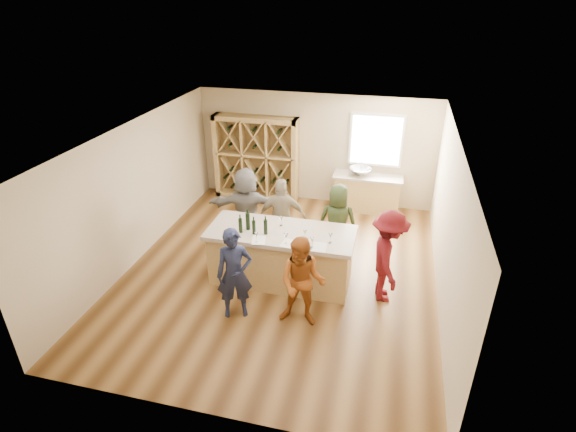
% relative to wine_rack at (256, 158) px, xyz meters
% --- Properties ---
extents(floor, '(6.00, 7.00, 0.10)m').
position_rel_wine_rack_xyz_m(floor, '(1.50, -3.27, -1.15)').
color(floor, brown).
rests_on(floor, ground).
extents(ceiling, '(6.00, 7.00, 0.10)m').
position_rel_wine_rack_xyz_m(ceiling, '(1.50, -3.27, 1.75)').
color(ceiling, white).
rests_on(ceiling, ground).
extents(wall_back, '(6.00, 0.10, 2.80)m').
position_rel_wine_rack_xyz_m(wall_back, '(1.50, 0.28, 0.30)').
color(wall_back, '#C1AE8C').
rests_on(wall_back, ground).
extents(wall_front, '(6.00, 0.10, 2.80)m').
position_rel_wine_rack_xyz_m(wall_front, '(1.50, -6.82, 0.30)').
color(wall_front, '#C1AE8C').
rests_on(wall_front, ground).
extents(wall_left, '(0.10, 7.00, 2.80)m').
position_rel_wine_rack_xyz_m(wall_left, '(-1.55, -3.27, 0.30)').
color(wall_left, '#C1AE8C').
rests_on(wall_left, ground).
extents(wall_right, '(0.10, 7.00, 2.80)m').
position_rel_wine_rack_xyz_m(wall_right, '(4.55, -3.27, 0.30)').
color(wall_right, '#C1AE8C').
rests_on(wall_right, ground).
extents(window_frame, '(1.30, 0.06, 1.30)m').
position_rel_wine_rack_xyz_m(window_frame, '(3.00, 0.20, 0.65)').
color(window_frame, white).
rests_on(window_frame, wall_back).
extents(window_pane, '(1.18, 0.01, 1.18)m').
position_rel_wine_rack_xyz_m(window_pane, '(3.00, 0.17, 0.65)').
color(window_pane, white).
rests_on(window_pane, wall_back).
extents(wine_rack, '(2.20, 0.45, 2.20)m').
position_rel_wine_rack_xyz_m(wine_rack, '(0.00, 0.00, 0.00)').
color(wine_rack, tan).
rests_on(wine_rack, floor).
extents(back_counter_base, '(1.60, 0.58, 0.86)m').
position_rel_wine_rack_xyz_m(back_counter_base, '(2.90, -0.07, -0.67)').
color(back_counter_base, tan).
rests_on(back_counter_base, floor).
extents(back_counter_top, '(1.70, 0.62, 0.06)m').
position_rel_wine_rack_xyz_m(back_counter_top, '(2.90, -0.07, -0.21)').
color(back_counter_top, '#AFA18F').
rests_on(back_counter_top, back_counter_base).
extents(sink, '(0.54, 0.54, 0.19)m').
position_rel_wine_rack_xyz_m(sink, '(2.70, -0.07, -0.09)').
color(sink, silver).
rests_on(sink, back_counter_top).
extents(faucet, '(0.02, 0.02, 0.30)m').
position_rel_wine_rack_xyz_m(faucet, '(2.70, 0.11, -0.03)').
color(faucet, silver).
rests_on(faucet, back_counter_top).
extents(tasting_counter_base, '(2.60, 1.00, 1.00)m').
position_rel_wine_rack_xyz_m(tasting_counter_base, '(1.58, -3.55, -0.60)').
color(tasting_counter_base, tan).
rests_on(tasting_counter_base, floor).
extents(tasting_counter_top, '(2.72, 1.12, 0.08)m').
position_rel_wine_rack_xyz_m(tasting_counter_top, '(1.58, -3.55, -0.06)').
color(tasting_counter_top, '#AFA18F').
rests_on(tasting_counter_top, tasting_counter_base).
extents(wine_bottle_b, '(0.08, 0.08, 0.28)m').
position_rel_wine_rack_xyz_m(wine_bottle_b, '(0.88, -3.77, 0.12)').
color(wine_bottle_b, black).
rests_on(wine_bottle_b, tasting_counter_top).
extents(wine_bottle_c, '(0.09, 0.09, 0.33)m').
position_rel_wine_rack_xyz_m(wine_bottle_c, '(0.98, -3.63, 0.15)').
color(wine_bottle_c, black).
rests_on(wine_bottle_c, tasting_counter_top).
extents(wine_bottle_d, '(0.07, 0.07, 0.26)m').
position_rel_wine_rack_xyz_m(wine_bottle_d, '(1.14, -3.77, 0.11)').
color(wine_bottle_d, black).
rests_on(wine_bottle_d, tasting_counter_top).
extents(wine_bottle_e, '(0.09, 0.09, 0.28)m').
position_rel_wine_rack_xyz_m(wine_bottle_e, '(1.34, -3.72, 0.12)').
color(wine_bottle_e, black).
rests_on(wine_bottle_e, tasting_counter_top).
extents(wine_glass_a, '(0.09, 0.09, 0.18)m').
position_rel_wine_rack_xyz_m(wine_glass_a, '(1.27, -4.04, 0.07)').
color(wine_glass_a, white).
rests_on(wine_glass_a, tasting_counter_top).
extents(wine_glass_b, '(0.09, 0.09, 0.20)m').
position_rel_wine_rack_xyz_m(wine_glass_b, '(1.78, -3.96, 0.08)').
color(wine_glass_b, white).
rests_on(wine_glass_b, tasting_counter_top).
extents(wine_glass_c, '(0.10, 0.10, 0.20)m').
position_rel_wine_rack_xyz_m(wine_glass_c, '(2.25, -3.99, 0.08)').
color(wine_glass_c, white).
rests_on(wine_glass_c, tasting_counter_top).
extents(wine_glass_d, '(0.08, 0.08, 0.16)m').
position_rel_wine_rack_xyz_m(wine_glass_d, '(2.07, -3.74, 0.06)').
color(wine_glass_d, white).
rests_on(wine_glass_d, tasting_counter_top).
extents(wine_glass_e, '(0.08, 0.08, 0.20)m').
position_rel_wine_rack_xyz_m(wine_glass_e, '(2.53, -3.76, 0.08)').
color(wine_glass_e, white).
rests_on(wine_glass_e, tasting_counter_top).
extents(tasting_menu_a, '(0.30, 0.36, 0.00)m').
position_rel_wine_rack_xyz_m(tasting_menu_a, '(1.28, -3.97, -0.02)').
color(tasting_menu_a, white).
rests_on(tasting_menu_a, tasting_counter_top).
extents(tasting_menu_b, '(0.25, 0.32, 0.00)m').
position_rel_wine_rack_xyz_m(tasting_menu_b, '(1.82, -3.95, -0.02)').
color(tasting_menu_b, white).
rests_on(tasting_menu_b, tasting_counter_top).
extents(tasting_menu_c, '(0.25, 0.34, 0.00)m').
position_rel_wine_rack_xyz_m(tasting_menu_c, '(2.38, -3.95, -0.02)').
color(tasting_menu_c, white).
rests_on(tasting_menu_c, tasting_counter_top).
extents(person_near_left, '(0.72, 0.64, 1.65)m').
position_rel_wine_rack_xyz_m(person_near_left, '(1.09, -4.72, -0.27)').
color(person_near_left, '#191E38').
rests_on(person_near_left, floor).
extents(person_near_right, '(0.79, 0.43, 1.61)m').
position_rel_wine_rack_xyz_m(person_near_right, '(2.23, -4.66, -0.29)').
color(person_near_right, '#994C19').
rests_on(person_near_right, floor).
extents(person_server, '(0.71, 1.20, 1.74)m').
position_rel_wine_rack_xyz_m(person_server, '(3.54, -3.64, -0.23)').
color(person_server, '#590F14').
rests_on(person_server, floor).
extents(person_far_mid, '(1.07, 0.71, 1.68)m').
position_rel_wine_rack_xyz_m(person_far_mid, '(1.35, -2.56, -0.26)').
color(person_far_mid, gray).
rests_on(person_far_mid, floor).
extents(person_far_right, '(0.80, 0.53, 1.62)m').
position_rel_wine_rack_xyz_m(person_far_right, '(2.49, -2.46, -0.29)').
color(person_far_right, '#263319').
rests_on(person_far_right, floor).
extents(person_far_left, '(1.74, 0.95, 1.78)m').
position_rel_wine_rack_xyz_m(person_far_left, '(0.53, -2.41, -0.21)').
color(person_far_left, slate).
rests_on(person_far_left, floor).
extents(wine_glass_f, '(0.07, 0.07, 0.18)m').
position_rel_wine_rack_xyz_m(wine_glass_f, '(1.53, -3.35, 0.07)').
color(wine_glass_f, white).
rests_on(wine_glass_f, tasting_counter_top).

